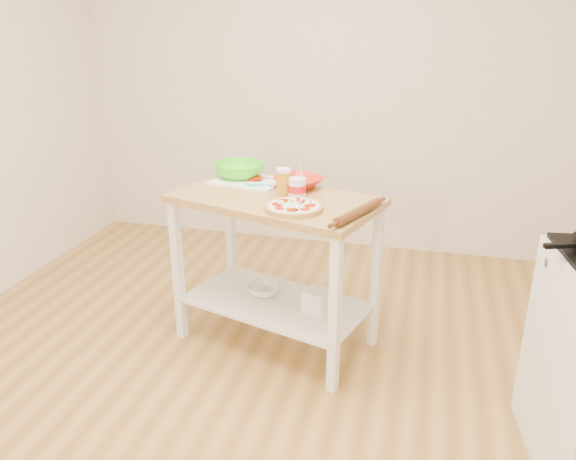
# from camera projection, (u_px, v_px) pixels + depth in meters

# --- Properties ---
(room_shell) EXTENTS (4.04, 4.54, 2.74)m
(room_shell) POSITION_uv_depth(u_px,v_px,m) (226.00, 137.00, 2.33)
(room_shell) COLOR #B28441
(room_shell) RESTS_ON ground
(prep_island) EXTENTS (1.24, 0.90, 0.90)m
(prep_island) POSITION_uv_depth(u_px,v_px,m) (275.00, 240.00, 3.14)
(prep_island) COLOR #AF8447
(prep_island) RESTS_ON ground
(pizza) EXTENTS (0.30, 0.30, 0.05)m
(pizza) POSITION_uv_depth(u_px,v_px,m) (294.00, 207.00, 2.84)
(pizza) COLOR tan
(pizza) RESTS_ON prep_island
(cutting_board) EXTENTS (0.45, 0.37, 0.04)m
(cutting_board) POSITION_uv_depth(u_px,v_px,m) (248.00, 181.00, 3.32)
(cutting_board) COLOR white
(cutting_board) RESTS_ON prep_island
(spatula) EXTENTS (0.15, 0.05, 0.01)m
(spatula) POSITION_uv_depth(u_px,v_px,m) (257.00, 185.00, 3.20)
(spatula) COLOR #43C9AA
(spatula) RESTS_ON cutting_board
(knife) EXTENTS (0.26, 0.13, 0.01)m
(knife) POSITION_uv_depth(u_px,v_px,m) (247.00, 174.00, 3.43)
(knife) COLOR silver
(knife) RESTS_ON cutting_board
(orange_bowl) EXTENTS (0.35, 0.35, 0.06)m
(orange_bowl) POSITION_uv_depth(u_px,v_px,m) (299.00, 182.00, 3.20)
(orange_bowl) COLOR red
(orange_bowl) RESTS_ON prep_island
(green_bowl) EXTENTS (0.32, 0.32, 0.09)m
(green_bowl) POSITION_uv_depth(u_px,v_px,m) (239.00, 171.00, 3.38)
(green_bowl) COLOR #47E81B
(green_bowl) RESTS_ON prep_island
(beer_pint) EXTENTS (0.08, 0.08, 0.16)m
(beer_pint) POSITION_uv_depth(u_px,v_px,m) (284.00, 182.00, 3.03)
(beer_pint) COLOR #BF8515
(beer_pint) RESTS_ON prep_island
(yogurt_tub) EXTENTS (0.09, 0.09, 0.20)m
(yogurt_tub) POSITION_uv_depth(u_px,v_px,m) (297.00, 188.00, 3.00)
(yogurt_tub) COLOR white
(yogurt_tub) RESTS_ON prep_island
(rolling_pin) EXTENTS (0.19, 0.38, 0.05)m
(rolling_pin) POSITION_uv_depth(u_px,v_px,m) (358.00, 212.00, 2.74)
(rolling_pin) COLOR #5F3215
(rolling_pin) RESTS_ON prep_island
(shelf_glass_bowl) EXTENTS (0.22, 0.22, 0.06)m
(shelf_glass_bowl) POSITION_uv_depth(u_px,v_px,m) (264.00, 290.00, 3.35)
(shelf_glass_bowl) COLOR silver
(shelf_glass_bowl) RESTS_ON prep_island
(shelf_bin) EXTENTS (0.16, 0.16, 0.13)m
(shelf_bin) POSITION_uv_depth(u_px,v_px,m) (317.00, 301.00, 3.15)
(shelf_bin) COLOR white
(shelf_bin) RESTS_ON prep_island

